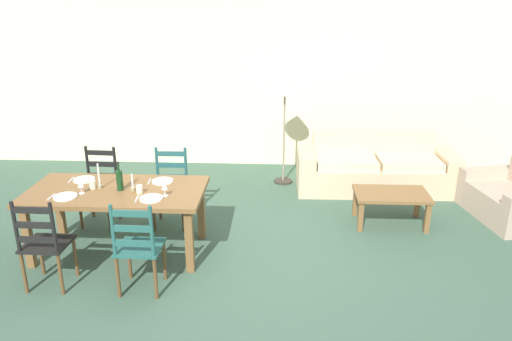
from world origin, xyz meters
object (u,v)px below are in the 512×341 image
(dining_table, at_px, (117,197))
(coffee_cup_secondary, at_px, (93,185))
(wine_glass_near_left, at_px, (81,184))
(dining_chair_far_right, at_px, (171,188))
(standing_lamp, at_px, (285,92))
(dining_chair_far_left, at_px, (100,186))
(coffee_cup_primary, at_px, (140,189))
(coffee_table, at_px, (391,198))
(wine_bottle, at_px, (120,180))
(dining_chair_near_left, at_px, (44,244))
(dining_chair_near_right, at_px, (138,247))
(wine_glass_near_right, at_px, (164,186))
(couch, at_px, (374,170))

(dining_table, distance_m, coffee_cup_secondary, 0.29)
(wine_glass_near_left, bearing_deg, dining_table, 22.84)
(dining_chair_far_right, xyz_separation_m, standing_lamp, (1.40, 1.51, 0.93))
(dining_chair_far_left, bearing_deg, coffee_cup_secondary, -73.17)
(coffee_cup_primary, relative_size, coffee_table, 0.10)
(wine_bottle, distance_m, standing_lamp, 2.94)
(dining_chair_far_left, bearing_deg, dining_chair_far_right, 0.43)
(dining_chair_near_left, relative_size, standing_lamp, 0.59)
(dining_chair_near_right, bearing_deg, coffee_table, 31.21)
(dining_table, distance_m, coffee_table, 3.29)
(wine_glass_near_right, relative_size, coffee_cup_primary, 1.79)
(dining_table, height_order, coffee_table, dining_table)
(dining_chair_far_left, bearing_deg, coffee_cup_primary, -47.95)
(dining_table, bearing_deg, coffee_cup_primary, -18.80)
(dining_chair_far_right, bearing_deg, coffee_cup_primary, -98.27)
(wine_glass_near_left, height_order, coffee_table, wine_glass_near_left)
(coffee_cup_primary, distance_m, couch, 3.65)
(dining_chair_far_right, xyz_separation_m, wine_glass_near_right, (0.16, -0.92, 0.38))
(wine_glass_near_left, distance_m, coffee_cup_secondary, 0.17)
(wine_glass_near_left, bearing_deg, coffee_cup_primary, 3.50)
(coffee_table, bearing_deg, dining_chair_far_right, -177.63)
(coffee_cup_secondary, relative_size, standing_lamp, 0.05)
(dining_table, relative_size, wine_glass_near_right, 11.80)
(wine_bottle, height_order, standing_lamp, standing_lamp)
(coffee_cup_secondary, distance_m, coffee_table, 3.55)
(dining_table, distance_m, standing_lamp, 3.01)
(wine_glass_near_right, xyz_separation_m, coffee_table, (2.58, 1.03, -0.51))
(wine_glass_near_left, distance_m, couch, 4.18)
(dining_chair_near_right, height_order, coffee_cup_primary, dining_chair_near_right)
(dining_chair_near_left, bearing_deg, wine_glass_near_right, 29.20)
(couch, bearing_deg, wine_bottle, -145.82)
(dining_chair_far_right, distance_m, coffee_cup_secondary, 1.06)
(dining_chair_far_left, height_order, wine_glass_near_left, dining_chair_far_left)
(wine_glass_near_right, relative_size, coffee_cup_secondary, 1.79)
(coffee_cup_secondary, xyz_separation_m, couch, (3.42, 2.08, -0.50))
(coffee_cup_secondary, relative_size, coffee_table, 0.10)
(dining_chair_far_left, distance_m, wine_glass_near_left, 0.98)
(dining_chair_far_left, relative_size, wine_bottle, 3.04)
(coffee_cup_primary, bearing_deg, dining_chair_near_left, -140.00)
(dining_chair_far_right, bearing_deg, wine_glass_near_right, -80.21)
(wine_glass_near_left, xyz_separation_m, coffee_table, (3.48, 1.01, -0.51))
(dining_chair_near_left, relative_size, coffee_cup_primary, 10.67)
(dining_chair_near_right, xyz_separation_m, dining_chair_far_right, (-0.02, 1.53, 0.00))
(dining_table, bearing_deg, dining_chair_far_right, 61.49)
(dining_table, bearing_deg, wine_glass_near_right, -15.26)
(dining_chair_near_left, bearing_deg, coffee_cup_primary, 40.00)
(couch, relative_size, coffee_table, 2.55)
(coffee_cup_secondary, bearing_deg, standing_lamp, 47.56)
(dining_table, bearing_deg, wine_bottle, -19.55)
(wine_glass_near_left, relative_size, couch, 0.07)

